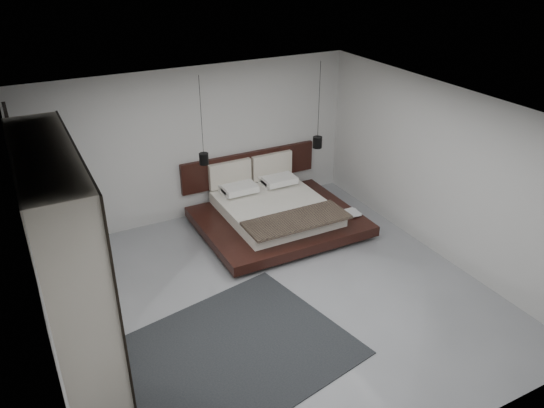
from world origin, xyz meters
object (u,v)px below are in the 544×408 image
lattice_screen (25,194)px  pendant_right (317,142)px  bed (275,212)px  wardrobe (65,261)px  rug (220,359)px  pendant_left (204,158)px

lattice_screen → pendant_right: (5.10, -0.11, -0.01)m
bed → wardrobe: size_ratio=0.98×
wardrobe → rug: wardrobe is taller
bed → pendant_right: bearing=20.9°
wardrobe → pendant_left: bearing=41.0°
lattice_screen → wardrobe: bearing=-83.9°
rug → bed: bearing=51.1°
bed → pendant_left: pendant_left is taller
bed → rug: bed is taller
pendant_left → pendant_right: (2.27, -0.00, -0.09)m
lattice_screen → rug: size_ratio=0.80×
pendant_left → rug: pendant_left is taller
lattice_screen → pendant_left: 2.83m
bed → pendant_left: size_ratio=1.82×
pendant_left → rug: size_ratio=0.47×
lattice_screen → pendant_right: size_ratio=1.60×
lattice_screen → rug: lattice_screen is taller
rug → lattice_screen: bearing=118.1°
pendant_right → pendant_left: bearing=180.0°
pendant_left → pendant_right: size_ratio=0.94×
pendant_left → wardrobe: bearing=-139.0°
bed → pendant_left: bearing=159.1°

